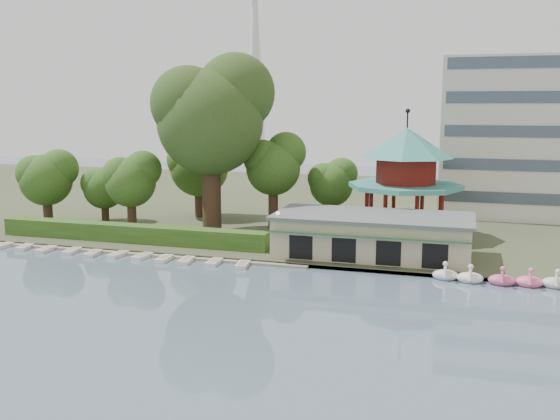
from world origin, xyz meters
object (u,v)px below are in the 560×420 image
at_px(boathouse, 373,235).
at_px(dock, 141,253).
at_px(pavilion, 406,171).
at_px(big_tree, 212,112).

bearing_deg(boathouse, dock, -167.76).
xyz_separation_m(dock, pavilion, (24.00, 14.80, 7.36)).
bearing_deg(big_tree, pavilion, 10.36).
relative_size(dock, pavilion, 2.52).
distance_m(dock, boathouse, 22.62).
bearing_deg(dock, big_tree, 73.96).
bearing_deg(pavilion, big_tree, -169.64).
xyz_separation_m(dock, boathouse, (22.00, 4.77, 2.25)).
bearing_deg(dock, boathouse, 12.24).
distance_m(dock, big_tree, 17.74).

